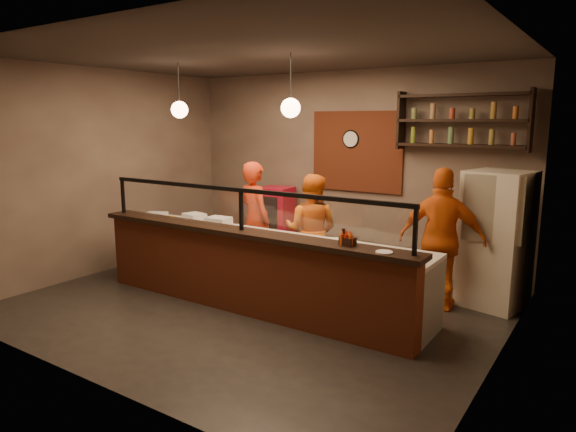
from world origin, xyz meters
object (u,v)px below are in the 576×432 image
Objects in this scene: cook_right at (442,240)px; pizza_dough at (337,243)px; red_cooler at (276,222)px; cook_mid at (311,231)px; condiment_caddy at (348,241)px; wall_clock at (351,139)px; fridge at (496,240)px; cook_left at (255,220)px; pepper_mill at (343,237)px.

pizza_dough is (-1.04, -0.87, -0.01)m from cook_right.
red_cooler is (-3.23, 0.97, -0.29)m from cook_right.
condiment_caddy is (1.28, -1.35, 0.28)m from cook_mid.
wall_clock reaches higher than fridge.
cook_left is 9.77× the size of pepper_mill.
condiment_caddy is 0.87× the size of pepper_mill.
wall_clock is 2.09m from cook_left.
cook_mid is 10.35× the size of condiment_caddy.
cook_mid is at bearing 137.40° from pizza_dough.
cook_right is (1.87, 0.10, 0.09)m from cook_mid.
wall_clock is at bearing 8.41° from red_cooler.
pizza_dough is (1.79, -0.68, 0.01)m from cook_left.
wall_clock reaches higher than cook_right.
red_cooler is 6.81× the size of pepper_mill.
pepper_mill is at bearing -56.57° from pizza_dough.
cook_right is at bearing 39.93° from pizza_dough.
cook_right is 3.39m from red_cooler.
cook_left is 1.01× the size of fridge.
pizza_dough is at bearing 123.83° from cook_mid.
condiment_caddy is at bearing -47.74° from red_cooler.
fridge is at bearing 58.96° from pepper_mill.
cook_mid is 1.13m from pizza_dough.
pepper_mill is (2.59, -2.44, 0.53)m from red_cooler.
cook_right reaches higher than condiment_caddy.
fridge is 3.09× the size of pizza_dough.
pizza_dough is at bearing -126.31° from fridge.
wall_clock reaches higher than cook_left.
wall_clock is at bearing -99.22° from cook_left.
wall_clock is 2.62m from cook_right.
wall_clock reaches higher than condiment_caddy.
pepper_mill is at bearing -64.50° from wall_clock.
cook_left is 2.58m from condiment_caddy.
pizza_dough is at bearing 127.14° from condiment_caddy.
cook_right is at bearing 67.96° from condiment_caddy.
cook_mid is at bearing -153.03° from fridge.
cook_mid is at bearing 131.95° from pepper_mill.
red_cooler is (-3.78, 0.46, -0.26)m from fridge.
cook_right is 1.46× the size of red_cooler.
pepper_mill is at bearing -108.16° from fridge.
condiment_caddy is (2.64, -2.43, 0.48)m from red_cooler.
fridge is (2.42, 0.61, 0.06)m from cook_mid.
cook_mid is 1.87m from pepper_mill.
red_cooler is at bearing -27.48° from cook_right.
pizza_dough is at bearing 123.43° from pepper_mill.
condiment_caddy is (0.45, -0.59, 0.20)m from pizza_dough.
cook_mid is 2.88× the size of pizza_dough.
pepper_mill is (-0.64, -1.47, 0.24)m from cook_right.
condiment_caddy is at bearing -63.58° from wall_clock.
cook_left is 1.25m from red_cooler.
pizza_dough is at bearing -179.11° from cook_left.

